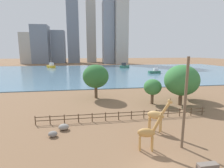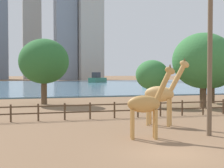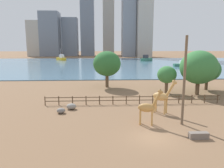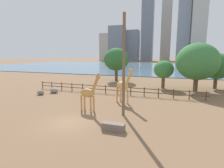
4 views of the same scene
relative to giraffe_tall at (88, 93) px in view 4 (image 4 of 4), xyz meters
The scene contains 23 objects.
ground_plane 76.50m from the giraffe_tall, 90.14° to the left, with size 400.00×400.00×0.00m, color brown.
harbor_water 73.50m from the giraffe_tall, 90.15° to the left, with size 180.00×86.00×0.20m, color slate.
giraffe_tall is the anchor object (origin of this frame).
giraffe_companion 4.80m from the giraffe_tall, 56.20° to the left, with size 2.81×2.37×4.60m.
utility_pole 4.79m from the giraffe_tall, ahead, with size 0.28×0.28×9.63m, color brown.
boulder_near_fence 11.29m from the giraffe_tall, 155.94° to the left, with size 1.08×0.92×0.69m, color gray.
boulder_by_pole 11.18m from the giraffe_tall, 145.50° to the left, with size 1.32×1.06×0.79m, color gray.
feeding_trough 5.79m from the giraffe_tall, 43.47° to the right, with size 1.80×0.60×0.60m, color #72665B.
enclosure_fence 8.56m from the giraffe_tall, 91.83° to the left, with size 26.12×0.14×1.30m.
tree_left_large 23.81m from the giraffe_tall, 49.61° to the left, with size 4.90×4.90×6.16m.
tree_center_broad 18.58m from the giraffe_tall, 50.00° to the left, with size 6.40×6.40×7.71m.
tree_right_tall 17.13m from the giraffe_tall, 66.63° to the left, with size 3.42×3.42×4.90m.
tree_left_small 22.30m from the giraffe_tall, 99.96° to the left, with size 5.63×5.63×7.40m.
boat_ferry 67.27m from the giraffe_tall, 66.80° to the left, with size 5.66×2.28×2.45m.
boat_sailboat 93.74m from the giraffe_tall, 78.39° to the left, with size 7.15×7.33×3.31m.
boat_tug 103.04m from the giraffe_tall, 105.17° to the left, with size 6.31×7.62×6.65m.
skyline_tower_needle 143.17m from the giraffe_tall, 83.81° to the left, with size 9.27×12.85×52.70m, color gray.
skyline_block_central 160.39m from the giraffe_tall, 110.06° to the left, with size 9.49×14.81×26.31m, color #ADA89E.
skyline_tower_glass 170.11m from the giraffe_tall, 89.58° to the left, with size 8.94×15.41×99.54m, color #ADA89E.
skyline_block_left 158.70m from the giraffe_tall, 100.62° to the left, with size 11.80×11.43×29.24m, color slate.
skyline_block_right 156.56m from the giraffe_tall, 106.16° to the left, with size 14.13×14.08×32.83m, color slate.
skyline_tower_short 157.59m from the giraffe_tall, 95.68° to the left, with size 10.51×9.40×55.87m, color slate.
skyline_block_wide 139.84m from the giraffe_tall, 79.30° to the left, with size 10.24×13.15×63.29m, color #B7B2A8.
Camera 4 is at (8.30, -12.52, 5.84)m, focal length 28.00 mm.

